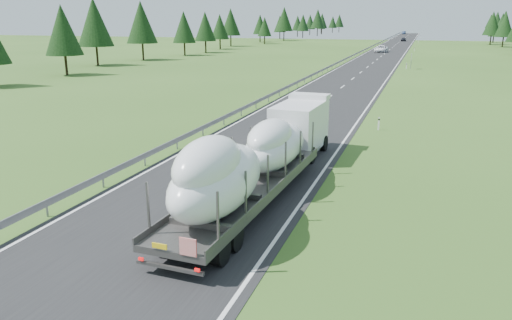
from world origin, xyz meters
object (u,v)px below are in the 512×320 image
(distant_car_blue, at_px, (404,33))
(distant_car_dark, at_px, (403,39))
(highway_sign, at_px, (411,58))
(distant_van, at_px, (381,49))
(boat_truck, at_px, (262,152))

(distant_car_blue, bearing_deg, distant_car_dark, -84.88)
(highway_sign, relative_size, distant_van, 0.43)
(distant_van, distance_m, distant_car_blue, 156.09)
(distant_car_dark, bearing_deg, boat_truck, -86.54)
(highway_sign, bearing_deg, distant_car_dark, 93.22)
(boat_truck, xyz_separation_m, distant_van, (-3.84, 109.17, -1.28))
(distant_car_blue, bearing_deg, boat_truck, -86.20)
(boat_truck, bearing_deg, highway_sign, 85.98)
(distant_van, bearing_deg, distant_car_blue, 94.34)
(distant_car_dark, xyz_separation_m, distant_car_blue, (-3.85, 89.10, 0.10))
(highway_sign, distance_m, boat_truck, 66.64)
(distant_car_dark, bearing_deg, distant_van, -89.03)
(highway_sign, height_order, distant_van, highway_sign)
(distant_van, height_order, distant_car_blue, distant_van)
(distant_van, bearing_deg, distant_car_dark, 91.78)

